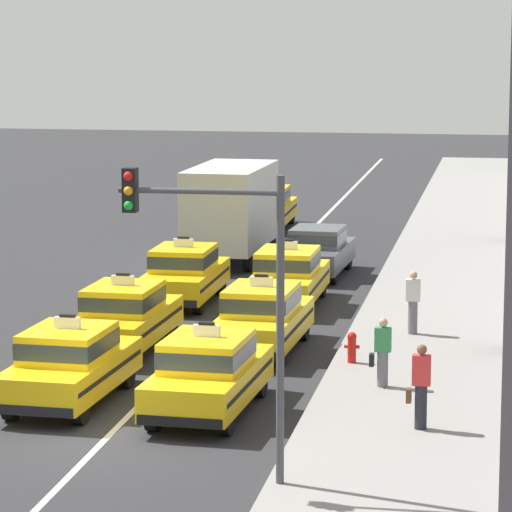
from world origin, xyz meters
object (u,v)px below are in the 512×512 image
taxi_left_third (184,273)px  pedestrian_near_crosswalk (413,302)px  pedestrian_mid_block (382,352)px  pedestrian_by_storefront (421,387)px  fire_hydrant (352,346)px  taxi_left_fifth (267,207)px  taxi_right_third (288,276)px  taxi_left_second (125,316)px  taxi_right_nearest (208,372)px  taxi_right_second (262,317)px  traffic_light_pole (224,272)px  taxi_left_nearest (70,363)px  box_truck_left_fourth (235,208)px  sedan_right_fourth (318,250)px

taxi_left_third → pedestrian_near_crosswalk: (6.83, -3.75, 0.09)m
taxi_left_third → pedestrian_mid_block: 11.42m
pedestrian_by_storefront → fire_hydrant: (-1.93, 5.38, -0.45)m
taxi_left_fifth → fire_hydrant: size_ratio=6.29×
taxi_right_third → fire_hydrant: bearing=-70.1°
taxi_left_second → taxi_left_third: size_ratio=1.01×
taxi_right_nearest → taxi_right_second: same height
pedestrian_mid_block → pedestrian_by_storefront: (1.04, -3.22, 0.09)m
taxi_right_third → pedestrian_mid_block: 10.05m
taxi_right_third → traffic_light_pole: size_ratio=0.82×
taxi_left_nearest → taxi_left_fifth: (-0.31, 27.00, 0.00)m
box_truck_left_fourth → taxi_right_second: (3.32, -13.89, -0.90)m
taxi_right_nearest → taxi_left_fifth: bearing=97.0°
pedestrian_near_crosswalk → pedestrian_by_storefront: size_ratio=0.96×
taxi_left_third → pedestrian_near_crosswalk: size_ratio=2.81×
sedan_right_fourth → pedestrian_mid_block: 14.96m
taxi_left_second → taxi_left_fifth: bearing=90.3°
taxi_left_second → pedestrian_mid_block: size_ratio=3.01×
taxi_right_nearest → taxi_right_third: bearing=90.7°
taxi_left_nearest → pedestrian_by_storefront: (7.48, -1.18, 0.12)m
taxi_left_fifth → pedestrian_by_storefront: taxi_left_fifth is taller
taxi_left_second → box_truck_left_fourth: bearing=89.8°
taxi_right_nearest → taxi_right_second: size_ratio=1.00×
pedestrian_mid_block → traffic_light_pole: size_ratio=0.27×
pedestrian_near_crosswalk → pedestrian_by_storefront: bearing=-85.1°
pedestrian_by_storefront → traffic_light_pole: bearing=-129.0°
sedan_right_fourth → taxi_left_nearest: bearing=-100.5°
sedan_right_fourth → pedestrian_near_crosswalk: 9.68m
taxi_left_second → box_truck_left_fourth: 14.33m
taxi_left_second → taxi_left_fifth: 21.86m
taxi_right_third → taxi_right_second: bearing=-87.4°
taxi_right_nearest → taxi_left_third: bearing=105.1°
taxi_left_third → taxi_right_nearest: bearing=-74.9°
pedestrian_by_storefront → traffic_light_pole: traffic_light_pole is taller
pedestrian_by_storefront → taxi_left_nearest: bearing=171.0°
traffic_light_pole → taxi_right_third: bearing=95.0°
taxi_left_nearest → fire_hydrant: bearing=37.1°
taxi_left_nearest → taxi_right_third: bearing=75.7°
pedestrian_near_crosswalk → pedestrian_mid_block: bearing=-92.9°
sedan_right_fourth → pedestrian_mid_block: size_ratio=2.86×
taxi_right_second → pedestrian_by_storefront: 7.99m
taxi_left_second → traffic_light_pole: traffic_light_pole is taller
taxi_right_third → pedestrian_mid_block: (3.53, -9.41, 0.03)m
taxi_left_fifth → traffic_light_pole: traffic_light_pole is taller
pedestrian_mid_block → traffic_light_pole: traffic_light_pole is taller
taxi_right_second → taxi_left_second: bearing=-173.1°
taxi_left_nearest → pedestrian_near_crosswalk: 10.19m
fire_hydrant → traffic_light_pole: size_ratio=0.13×
traffic_light_pole → taxi_right_second: bearing=96.3°
taxi_left_third → pedestrian_mid_block: bearing=-55.1°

